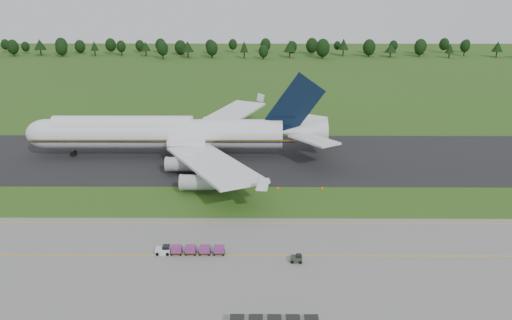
{
  "coord_description": "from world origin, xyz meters",
  "views": [
    {
      "loc": [
        3.33,
        -94.73,
        42.31
      ],
      "look_at": [
        2.76,
        2.0,
        8.45
      ],
      "focal_mm": 35.0,
      "sensor_mm": 36.0,
      "label": 1
    }
  ],
  "objects_px": {
    "aircraft": "(170,133)",
    "utility_cart": "(296,259)",
    "baggage_train": "(189,250)",
    "edge_markers": "(256,188)"
  },
  "relations": [
    {
      "from": "baggage_train",
      "to": "edge_markers",
      "type": "bearing_deg",
      "value": 68.65
    },
    {
      "from": "aircraft",
      "to": "utility_cart",
      "type": "xyz_separation_m",
      "value": [
        29.16,
        -53.12,
        -5.76
      ]
    },
    {
      "from": "baggage_train",
      "to": "aircraft",
      "type": "bearing_deg",
      "value": 102.78
    },
    {
      "from": "utility_cart",
      "to": "edge_markers",
      "type": "xyz_separation_m",
      "value": [
        -6.73,
        30.49,
        -0.29
      ]
    },
    {
      "from": "utility_cart",
      "to": "edge_markers",
      "type": "relative_size",
      "value": 0.07
    },
    {
      "from": "aircraft",
      "to": "baggage_train",
      "type": "bearing_deg",
      "value": -77.22
    },
    {
      "from": "utility_cart",
      "to": "aircraft",
      "type": "bearing_deg",
      "value": 118.77
    },
    {
      "from": "baggage_train",
      "to": "utility_cart",
      "type": "height_order",
      "value": "baggage_train"
    },
    {
      "from": "aircraft",
      "to": "utility_cart",
      "type": "distance_m",
      "value": 60.88
    },
    {
      "from": "baggage_train",
      "to": "edge_markers",
      "type": "distance_m",
      "value": 30.06
    }
  ]
}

